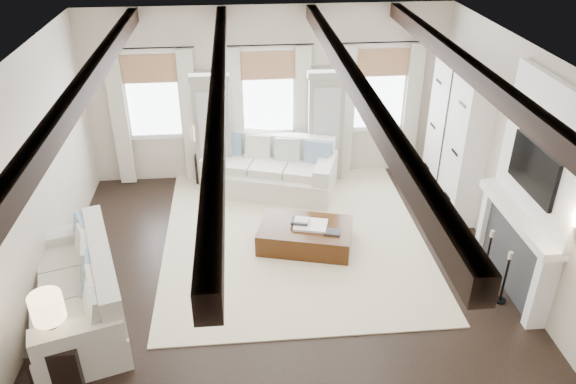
{
  "coord_description": "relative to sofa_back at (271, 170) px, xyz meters",
  "views": [
    {
      "loc": [
        -0.54,
        -5.98,
        5.06
      ],
      "look_at": [
        0.1,
        0.94,
        1.15
      ],
      "focal_mm": 35.0,
      "sensor_mm": 36.0,
      "label": 1
    }
  ],
  "objects": [
    {
      "name": "ground",
      "position": [
        0.01,
        -3.12,
        -0.39
      ],
      "size": [
        7.5,
        7.5,
        0.0
      ],
      "primitive_type": "plane",
      "color": "black",
      "rests_on": "ground"
    },
    {
      "name": "room_shell",
      "position": [
        0.75,
        -2.22,
        1.49
      ],
      "size": [
        6.54,
        7.54,
        3.22
      ],
      "color": "beige",
      "rests_on": "ground"
    },
    {
      "name": "area_rug",
      "position": [
        0.25,
        -1.58,
        -0.38
      ],
      "size": [
        4.09,
        4.67,
        0.02
      ],
      "primitive_type": "cube",
      "color": "beige",
      "rests_on": "ground"
    },
    {
      "name": "sofa_back",
      "position": [
        0.0,
        0.0,
        0.0
      ],
      "size": [
        2.52,
        1.72,
        0.99
      ],
      "color": "silver",
      "rests_on": "ground"
    },
    {
      "name": "sofa_left",
      "position": [
        -2.67,
        -3.23,
        0.02
      ],
      "size": [
        1.7,
        2.55,
        1.0
      ],
      "color": "silver",
      "rests_on": "ground"
    },
    {
      "name": "ottoman",
      "position": [
        0.41,
        -1.89,
        -0.21
      ],
      "size": [
        1.59,
        1.21,
        0.37
      ],
      "primitive_type": "cube",
      "rotation": [
        0.0,
        0.0,
        -0.26
      ],
      "color": "black",
      "rests_on": "ground"
    },
    {
      "name": "tray",
      "position": [
        0.48,
        -1.89,
        -0.0
      ],
      "size": [
        0.58,
        0.5,
        0.04
      ],
      "primitive_type": "cube",
      "rotation": [
        0.0,
        0.0,
        -0.26
      ],
      "color": "white",
      "rests_on": "ottoman"
    },
    {
      "name": "book_lower",
      "position": [
        0.33,
        -1.83,
        0.04
      ],
      "size": [
        0.3,
        0.26,
        0.04
      ],
      "primitive_type": "cube",
      "rotation": [
        0.0,
        0.0,
        -0.26
      ],
      "color": "#262628",
      "rests_on": "tray"
    },
    {
      "name": "book_upper",
      "position": [
        0.35,
        -1.85,
        0.07
      ],
      "size": [
        0.26,
        0.22,
        0.03
      ],
      "primitive_type": "cube",
      "rotation": [
        0.0,
        0.0,
        -0.26
      ],
      "color": "beige",
      "rests_on": "book_lower"
    },
    {
      "name": "book_loose",
      "position": [
        0.79,
        -2.12,
        -0.01
      ],
      "size": [
        0.28,
        0.24,
        0.03
      ],
      "primitive_type": "cube",
      "rotation": [
        0.0,
        0.0,
        -0.26
      ],
      "color": "#262628",
      "rests_on": "ottoman"
    },
    {
      "name": "side_table_front",
      "position": [
        -2.7,
        -4.21,
        -0.12
      ],
      "size": [
        0.55,
        0.55,
        0.55
      ],
      "primitive_type": "cube",
      "color": "black",
      "rests_on": "ground"
    },
    {
      "name": "lamp_front",
      "position": [
        -2.7,
        -4.21,
        0.57
      ],
      "size": [
        0.36,
        0.36,
        0.62
      ],
      "color": "black",
      "rests_on": "side_table_front"
    },
    {
      "name": "side_table_back",
      "position": [
        -1.21,
        0.48,
        -0.12
      ],
      "size": [
        0.37,
        0.37,
        0.56
      ],
      "primitive_type": "cube",
      "color": "black",
      "rests_on": "ground"
    },
    {
      "name": "lamp_back",
      "position": [
        -1.21,
        0.48,
        0.55
      ],
      "size": [
        0.33,
        0.33,
        0.58
      ],
      "color": "black",
      "rests_on": "side_table_back"
    },
    {
      "name": "candlestick_near",
      "position": [
        2.91,
        -3.43,
        -0.06
      ],
      "size": [
        0.16,
        0.16,
        0.81
      ],
      "color": "black",
      "rests_on": "ground"
    },
    {
      "name": "candlestick_far",
      "position": [
        2.91,
        -2.87,
        -0.07
      ],
      "size": [
        0.16,
        0.16,
        0.78
      ],
      "color": "black",
      "rests_on": "ground"
    }
  ]
}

